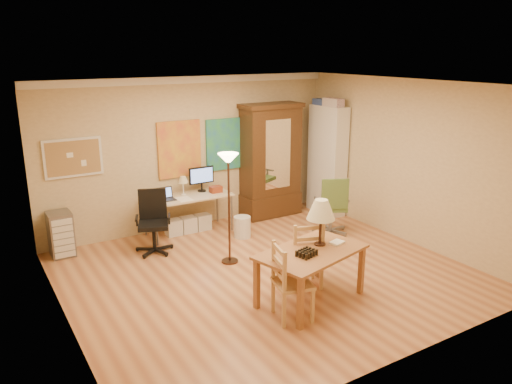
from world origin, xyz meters
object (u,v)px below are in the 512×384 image
office_chair_green (331,219)px  bookshelf (327,161)px  armoire (271,168)px  dining_table (315,239)px  computer_desk (189,210)px  office_chair_black (154,236)px

office_chair_green → bookshelf: bookshelf is taller
armoire → dining_table: bearing=-113.5°
computer_desk → bookshelf: (2.79, -0.36, 0.64)m
office_chair_green → bookshelf: size_ratio=0.49×
dining_table → office_chair_green: 2.49m
computer_desk → office_chair_green: computer_desk is taller
office_chair_black → bookshelf: 3.73m
office_chair_black → bookshelf: bookshelf is taller
office_chair_black → armoire: (2.61, 0.60, 0.68)m
armoire → bookshelf: bearing=-23.1°
dining_table → bookshelf: bearing=48.5°
office_chair_black → dining_table: bearing=-64.5°
office_chair_black → bookshelf: bearing=2.5°
office_chair_green → armoire: 1.64m
computer_desk → bookshelf: bookshelf is taller
office_chair_green → armoire: bearing=102.9°
bookshelf → computer_desk: bearing=172.7°
dining_table → armoire: bearing=66.5°
bookshelf → dining_table: bearing=-131.5°
office_chair_black → armoire: bearing=13.0°
computer_desk → office_chair_green: (2.09, -1.37, -0.14)m
computer_desk → bookshelf: size_ratio=0.71×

